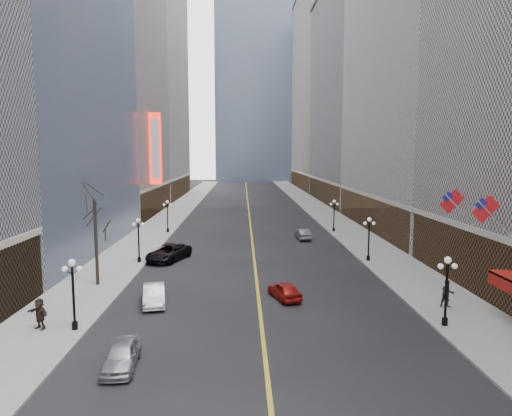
{
  "coord_description": "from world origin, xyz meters",
  "views": [
    {
      "loc": [
        -1.21,
        2.08,
        11.14
      ],
      "look_at": [
        -0.57,
        23.75,
        8.56
      ],
      "focal_mm": 32.0,
      "sensor_mm": 36.0,
      "label": 1
    }
  ],
  "objects": [
    {
      "name": "car_nb_mid",
      "position": [
        -7.83,
        35.17,
        0.73
      ],
      "size": [
        2.35,
        4.64,
        1.46
      ],
      "primitive_type": "imported",
      "rotation": [
        0.0,
        0.0,
        0.19
      ],
      "color": "silver",
      "rests_on": "ground"
    },
    {
      "name": "car_nb_near",
      "position": [
        -7.56,
        24.99,
        0.69
      ],
      "size": [
        1.9,
        4.16,
        1.38
      ],
      "primitive_type": "imported",
      "rotation": [
        0.0,
        0.0,
        0.07
      ],
      "color": "#AEAFB6",
      "rests_on": "ground"
    },
    {
      "name": "ped_west_far",
      "position": [
        -14.03,
        30.17,
        1.14
      ],
      "size": [
        1.83,
        1.4,
        1.97
      ],
      "primitive_type": "imported",
      "rotation": [
        0.0,
        0.0,
        -0.55
      ],
      "color": "black",
      "rests_on": "sidewalk_west"
    },
    {
      "name": "bldg_west_c",
      "position": [
        -29.88,
        87.0,
        25.19
      ],
      "size": [
        26.6,
        30.6,
        50.8
      ],
      "color": "#B3A594",
      "rests_on": "ground"
    },
    {
      "name": "streetlamp_east_3",
      "position": [
        11.8,
        66.0,
        2.9
      ],
      "size": [
        1.26,
        0.44,
        4.52
      ],
      "color": "black",
      "rests_on": "sidewalk_east"
    },
    {
      "name": "theatre_marquee",
      "position": [
        -15.88,
        80.0,
        12.0
      ],
      "size": [
        2.0,
        0.55,
        12.0
      ],
      "color": "red",
      "rests_on": "ground"
    },
    {
      "name": "flag_4",
      "position": [
        15.31,
        32.0,
        7.29
      ],
      "size": [
        2.87,
        0.12,
        2.87
      ],
      "color": "#B2B2B7",
      "rests_on": "ground"
    },
    {
      "name": "sidewalk_east",
      "position": [
        14.0,
        70.0,
        0.07
      ],
      "size": [
        6.0,
        230.0,
        0.15
      ],
      "primitive_type": "cube",
      "color": "gray",
      "rests_on": "ground"
    },
    {
      "name": "car_sb_mid",
      "position": [
        2.0,
        36.17,
        0.67
      ],
      "size": [
        2.7,
        4.22,
        1.34
      ],
      "primitive_type": "imported",
      "rotation": [
        0.0,
        0.0,
        3.45
      ],
      "color": "#9F1511",
      "rests_on": "ground"
    },
    {
      "name": "streetlamp_east_2",
      "position": [
        11.8,
        48.0,
        2.9
      ],
      "size": [
        1.26,
        0.44,
        4.52
      ],
      "color": "black",
      "rests_on": "sidewalk_east"
    },
    {
      "name": "bldg_east_c",
      "position": [
        29.88,
        106.0,
        24.18
      ],
      "size": [
        26.6,
        40.6,
        48.8
      ],
      "color": "gray",
      "rests_on": "ground"
    },
    {
      "name": "sidewalk_west",
      "position": [
        -14.0,
        70.0,
        0.07
      ],
      "size": [
        6.0,
        230.0,
        0.15
      ],
      "primitive_type": "cube",
      "color": "gray",
      "rests_on": "ground"
    },
    {
      "name": "streetlamp_west_2",
      "position": [
        -11.8,
        48.0,
        2.9
      ],
      "size": [
        1.26,
        0.44,
        4.52
      ],
      "color": "black",
      "rests_on": "sidewalk_west"
    },
    {
      "name": "bldg_east_d",
      "position": [
        29.9,
        149.0,
        31.17
      ],
      "size": [
        26.6,
        46.6,
        62.8
      ],
      "color": "#B3A594",
      "rests_on": "ground"
    },
    {
      "name": "streetlamp_west_1",
      "position": [
        -11.8,
        30.0,
        2.9
      ],
      "size": [
        1.26,
        0.44,
        4.52
      ],
      "color": "black",
      "rests_on": "sidewalk_west"
    },
    {
      "name": "car_nb_far",
      "position": [
        -9.0,
        49.25,
        0.84
      ],
      "size": [
        4.74,
        6.67,
        1.69
      ],
      "primitive_type": "imported",
      "rotation": [
        0.0,
        0.0,
        -0.36
      ],
      "color": "black",
      "rests_on": "ground"
    },
    {
      "name": "flag_5",
      "position": [
        15.31,
        37.0,
        7.29
      ],
      "size": [
        2.87,
        0.12,
        2.87
      ],
      "color": "#B2B2B7",
      "rests_on": "ground"
    },
    {
      "name": "tree_west_far",
      "position": [
        -13.5,
        40.0,
        6.24
      ],
      "size": [
        3.6,
        3.6,
        7.92
      ],
      "color": "#2D231C",
      "rests_on": "sidewalk_west"
    },
    {
      "name": "ped_east_walk",
      "position": [
        13.5,
        33.46,
        1.14
      ],
      "size": [
        1.01,
        0.62,
        1.98
      ],
      "primitive_type": "imported",
      "rotation": [
        0.0,
        0.0,
        -0.1
      ],
      "color": "black",
      "rests_on": "sidewalk_east"
    },
    {
      "name": "lane_line",
      "position": [
        0.0,
        80.0,
        0.01
      ],
      "size": [
        0.25,
        200.0,
        0.02
      ],
      "primitive_type": "cube",
      "color": "gold",
      "rests_on": "ground"
    },
    {
      "name": "bldg_west_d",
      "position": [
        -29.92,
        121.0,
        36.17
      ],
      "size": [
        26.6,
        38.6,
        72.8
      ],
      "color": "silver",
      "rests_on": "ground"
    },
    {
      "name": "car_sb_far",
      "position": [
        6.69,
        60.74,
        0.69
      ],
      "size": [
        1.77,
        4.28,
        1.38
      ],
      "primitive_type": "imported",
      "rotation": [
        0.0,
        0.0,
        3.22
      ],
      "color": "#575D5F",
      "rests_on": "ground"
    },
    {
      "name": "streetlamp_east_1",
      "position": [
        11.8,
        30.0,
        2.9
      ],
      "size": [
        1.26,
        0.44,
        4.52
      ],
      "color": "black",
      "rests_on": "sidewalk_east"
    },
    {
      "name": "streetlamp_west_3",
      "position": [
        -11.8,
        66.0,
        2.9
      ],
      "size": [
        1.26,
        0.44,
        4.52
      ],
      "color": "black",
      "rests_on": "sidewalk_west"
    }
  ]
}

